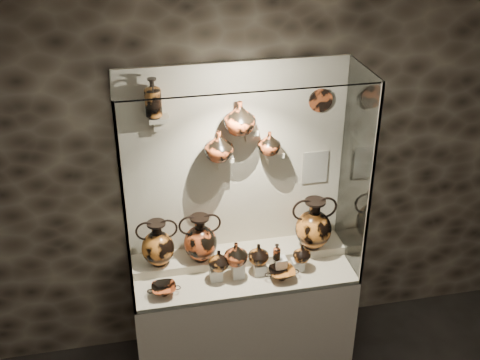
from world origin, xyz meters
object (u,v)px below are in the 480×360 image
kylix_right (282,273)px  lekythos_tall (153,96)px  amphora_left (158,243)px  amphora_mid (200,238)px  jug_e (302,253)px  amphora_right (314,224)px  ovoid_vase_c (269,143)px  jug_c (258,254)px  ovoid_vase_a (219,146)px  kylix_left (164,289)px  jug_a (219,260)px  ovoid_vase_b (240,117)px  jug_b (236,253)px  lekythos_small (277,251)px

kylix_right → lekythos_tall: size_ratio=0.80×
amphora_left → amphora_mid: 0.32m
amphora_left → jug_e: amphora_left is taller
lekythos_tall → amphora_mid: bearing=-38.8°
amphora_right → ovoid_vase_c: size_ratio=2.45×
jug_c → ovoid_vase_a: bearing=156.8°
kylix_right → ovoid_vase_a: (-0.41, 0.33, 0.95)m
kylix_left → amphora_left: bearing=75.2°
jug_e → kylix_left: (-1.07, -0.09, -0.11)m
kylix_left → kylix_right: kylix_right is taller
jug_c → ovoid_vase_c: bearing=80.0°
jug_a → kylix_left: (-0.42, -0.09, -0.14)m
kylix_right → ovoid_vase_b: size_ratio=1.06×
kylix_right → ovoid_vase_c: 0.99m
jug_c → kylix_left: (-0.73, -0.12, -0.13)m
amphora_mid → lekythos_tall: lekythos_tall is taller
jug_a → jug_b: bearing=-20.7°
kylix_right → ovoid_vase_a: ovoid_vase_a is taller
ovoid_vase_b → ovoid_vase_c: bearing=4.9°
jug_e → lekythos_small: size_ratio=0.92×
amphora_left → amphora_mid: (0.32, -0.00, 0.01)m
jug_e → kylix_left: jug_e is taller
jug_c → jug_e: 0.34m
amphora_mid → kylix_right: amphora_mid is taller
kylix_right → ovoid_vase_c: ovoid_vase_c is taller
lekythos_small → ovoid_vase_c: bearing=75.0°
kylix_left → ovoid_vase_a: size_ratio=1.06×
jug_a → jug_b: (0.13, 0.00, 0.04)m
amphora_right → kylix_left: 1.26m
kylix_right → lekythos_tall: lekythos_tall is taller
amphora_mid → ovoid_vase_a: bearing=-1.9°
kylix_left → jug_c: bearing=-7.1°
amphora_left → ovoid_vase_a: bearing=19.6°
amphora_mid → jug_a: 0.24m
amphora_mid → jug_a: amphora_mid is taller
jug_a → kylix_right: bearing=-30.5°
kylix_left → ovoid_vase_b: ovoid_vase_b is taller
ovoid_vase_b → jug_e: bearing=-31.7°
jug_e → lekythos_small: (-0.20, 0.00, 0.05)m
lekythos_tall → ovoid_vase_a: (0.44, -0.03, -0.40)m
jug_c → lekythos_tall: 1.43m
amphora_left → ovoid_vase_b: (0.64, 0.04, 0.95)m
jug_a → lekythos_small: bearing=-20.5°
jug_c → ovoid_vase_a: 0.89m
jug_c → amphora_mid: bearing=175.4°
amphora_left → jug_a: size_ratio=2.28×
lekythos_tall → ovoid_vase_c: size_ratio=1.80×
jug_c → amphora_left: bearing=-175.6°
amphora_right → jug_a: amphora_right is taller
jug_a → amphora_right: bearing=-7.6°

